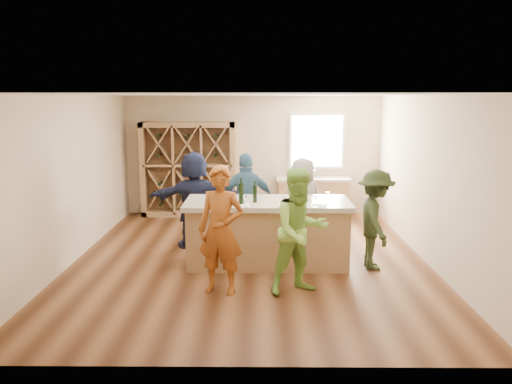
{
  "coord_description": "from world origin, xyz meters",
  "views": [
    {
      "loc": [
        0.17,
        -8.25,
        2.76
      ],
      "look_at": [
        0.1,
        0.2,
        1.15
      ],
      "focal_mm": 35.0,
      "sensor_mm": 36.0,
      "label": 1
    }
  ],
  "objects_px": {
    "sink": "(304,174)",
    "person_far_left": "(195,199)",
    "tasting_counter_base": "(267,235)",
    "person_far_mid": "(247,201)",
    "wine_rack": "(189,169)",
    "wine_bottle_b": "(221,195)",
    "wine_bottle_e": "(255,194)",
    "person_near_left": "(221,230)",
    "person_server": "(375,220)",
    "wine_bottle_d": "(241,194)",
    "wine_bottle_a": "(219,192)",
    "person_far_right": "(302,203)",
    "person_near_right": "(300,231)"
  },
  "relations": [
    {
      "from": "person_near_left",
      "to": "tasting_counter_base",
      "type": "bearing_deg",
      "value": 77.57
    },
    {
      "from": "wine_rack",
      "to": "wine_bottle_b",
      "type": "relative_size",
      "value": 8.25
    },
    {
      "from": "person_far_left",
      "to": "person_far_mid",
      "type": "bearing_deg",
      "value": 163.08
    },
    {
      "from": "tasting_counter_base",
      "to": "person_near_right",
      "type": "xyz_separation_m",
      "value": [
        0.44,
        -1.25,
        0.4
      ]
    },
    {
      "from": "sink",
      "to": "tasting_counter_base",
      "type": "height_order",
      "value": "sink"
    },
    {
      "from": "person_near_left",
      "to": "person_far_left",
      "type": "bearing_deg",
      "value": 122.37
    },
    {
      "from": "tasting_counter_base",
      "to": "person_server",
      "type": "bearing_deg",
      "value": -7.11
    },
    {
      "from": "tasting_counter_base",
      "to": "wine_bottle_b",
      "type": "height_order",
      "value": "wine_bottle_b"
    },
    {
      "from": "person_far_mid",
      "to": "wine_bottle_d",
      "type": "bearing_deg",
      "value": 80.53
    },
    {
      "from": "sink",
      "to": "person_near_left",
      "type": "bearing_deg",
      "value": -108.79
    },
    {
      "from": "wine_bottle_d",
      "to": "person_near_left",
      "type": "distance_m",
      "value": 1.08
    },
    {
      "from": "tasting_counter_base",
      "to": "wine_bottle_a",
      "type": "xyz_separation_m",
      "value": [
        -0.8,
        -0.11,
        0.75
      ]
    },
    {
      "from": "sink",
      "to": "person_far_mid",
      "type": "distance_m",
      "value": 2.82
    },
    {
      "from": "person_near_left",
      "to": "person_near_right",
      "type": "xyz_separation_m",
      "value": [
        1.12,
        0.0,
        -0.02
      ]
    },
    {
      "from": "person_server",
      "to": "person_far_left",
      "type": "bearing_deg",
      "value": 68.7
    },
    {
      "from": "tasting_counter_base",
      "to": "wine_bottle_e",
      "type": "xyz_separation_m",
      "value": [
        -0.21,
        -0.12,
        0.72
      ]
    },
    {
      "from": "person_near_left",
      "to": "wine_bottle_b",
      "type": "bearing_deg",
      "value": 109.99
    },
    {
      "from": "wine_bottle_d",
      "to": "wine_bottle_a",
      "type": "bearing_deg",
      "value": 158.29
    },
    {
      "from": "person_near_left",
      "to": "person_far_left",
      "type": "xyz_separation_m",
      "value": [
        -0.66,
        2.24,
        -0.02
      ]
    },
    {
      "from": "wine_bottle_e",
      "to": "person_near_left",
      "type": "relative_size",
      "value": 0.15
    },
    {
      "from": "tasting_counter_base",
      "to": "wine_bottle_e",
      "type": "bearing_deg",
      "value": -150.78
    },
    {
      "from": "sink",
      "to": "person_far_left",
      "type": "relative_size",
      "value": 0.3
    },
    {
      "from": "sink",
      "to": "wine_bottle_a",
      "type": "relative_size",
      "value": 1.61
    },
    {
      "from": "tasting_counter_base",
      "to": "wine_bottle_a",
      "type": "distance_m",
      "value": 1.1
    },
    {
      "from": "person_near_left",
      "to": "person_far_mid",
      "type": "relative_size",
      "value": 1.04
    },
    {
      "from": "person_server",
      "to": "person_far_left",
      "type": "xyz_separation_m",
      "value": [
        -3.07,
        1.21,
        0.08
      ]
    },
    {
      "from": "wine_bottle_d",
      "to": "person_far_left",
      "type": "relative_size",
      "value": 0.19
    },
    {
      "from": "wine_bottle_e",
      "to": "wine_bottle_a",
      "type": "bearing_deg",
      "value": 179.66
    },
    {
      "from": "person_server",
      "to": "sink",
      "type": "bearing_deg",
      "value": 13.07
    },
    {
      "from": "sink",
      "to": "tasting_counter_base",
      "type": "bearing_deg",
      "value": -104.91
    },
    {
      "from": "tasting_counter_base",
      "to": "person_server",
      "type": "height_order",
      "value": "person_server"
    },
    {
      "from": "wine_rack",
      "to": "tasting_counter_base",
      "type": "relative_size",
      "value": 0.85
    },
    {
      "from": "wine_bottle_a",
      "to": "person_near_left",
      "type": "distance_m",
      "value": 1.19
    },
    {
      "from": "wine_bottle_a",
      "to": "person_near_left",
      "type": "xyz_separation_m",
      "value": [
        0.12,
        -1.14,
        -0.33
      ]
    },
    {
      "from": "wine_bottle_a",
      "to": "person_far_right",
      "type": "height_order",
      "value": "person_far_right"
    },
    {
      "from": "wine_bottle_a",
      "to": "person_server",
      "type": "bearing_deg",
      "value": -2.34
    },
    {
      "from": "tasting_counter_base",
      "to": "wine_bottle_d",
      "type": "bearing_deg",
      "value": -148.52
    },
    {
      "from": "wine_bottle_d",
      "to": "person_far_left",
      "type": "distance_m",
      "value": 1.59
    },
    {
      "from": "wine_bottle_d",
      "to": "person_server",
      "type": "relative_size",
      "value": 0.21
    },
    {
      "from": "person_far_right",
      "to": "person_far_left",
      "type": "relative_size",
      "value": 0.93
    },
    {
      "from": "sink",
      "to": "person_near_right",
      "type": "height_order",
      "value": "person_near_right"
    },
    {
      "from": "tasting_counter_base",
      "to": "person_near_left",
      "type": "bearing_deg",
      "value": -118.4
    },
    {
      "from": "wine_bottle_b",
      "to": "person_server",
      "type": "bearing_deg",
      "value": 0.11
    },
    {
      "from": "tasting_counter_base",
      "to": "person_far_mid",
      "type": "relative_size",
      "value": 1.47
    },
    {
      "from": "wine_bottle_d",
      "to": "person_near_right",
      "type": "distance_m",
      "value": 1.36
    },
    {
      "from": "wine_bottle_a",
      "to": "person_server",
      "type": "height_order",
      "value": "person_server"
    },
    {
      "from": "person_near_left",
      "to": "person_server",
      "type": "xyz_separation_m",
      "value": [
        2.41,
        1.04,
        -0.1
      ]
    },
    {
      "from": "person_near_right",
      "to": "wine_rack",
      "type": "bearing_deg",
      "value": 91.44
    },
    {
      "from": "sink",
      "to": "wine_bottle_b",
      "type": "xyz_separation_m",
      "value": [
        -1.66,
        -3.62,
        0.2
      ]
    },
    {
      "from": "wine_bottle_b",
      "to": "person_far_left",
      "type": "bearing_deg",
      "value": 115.88
    }
  ]
}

